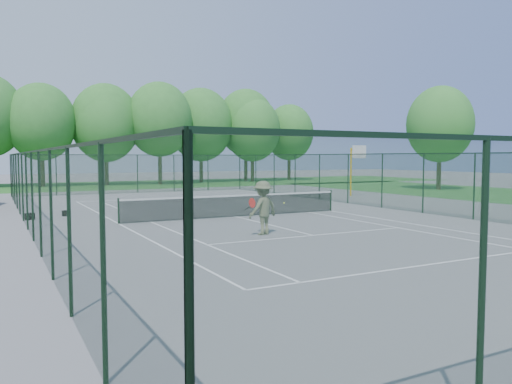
# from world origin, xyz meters

# --- Properties ---
(ground) EXTENTS (140.00, 140.00, 0.00)m
(ground) POSITION_xyz_m (0.00, 0.00, 0.00)
(ground) COLOR slate
(ground) RESTS_ON ground
(grass_far) EXTENTS (80.00, 16.00, 0.01)m
(grass_far) POSITION_xyz_m (0.00, 30.00, 0.01)
(grass_far) COLOR #2E7229
(grass_far) RESTS_ON ground
(grass_side) EXTENTS (14.00, 40.00, 0.01)m
(grass_side) POSITION_xyz_m (24.00, 4.00, 0.01)
(grass_side) COLOR #2E7229
(grass_side) RESTS_ON ground
(court_lines) EXTENTS (11.05, 23.85, 0.01)m
(court_lines) POSITION_xyz_m (0.00, 0.00, 0.00)
(court_lines) COLOR white
(court_lines) RESTS_ON ground
(tennis_net) EXTENTS (11.08, 0.08, 1.10)m
(tennis_net) POSITION_xyz_m (0.00, 0.00, 0.58)
(tennis_net) COLOR black
(tennis_net) RESTS_ON ground
(fence_enclosure) EXTENTS (18.05, 36.05, 3.02)m
(fence_enclosure) POSITION_xyz_m (0.00, 0.00, 1.56)
(fence_enclosure) COLOR #183720
(fence_enclosure) RESTS_ON ground
(tree_line_far) EXTENTS (39.40, 6.40, 9.70)m
(tree_line_far) POSITION_xyz_m (0.00, 30.00, 5.99)
(tree_line_far) COLOR #463822
(tree_line_far) RESTS_ON ground
(basketball_goal) EXTENTS (1.20, 1.43, 3.65)m
(basketball_goal) POSITION_xyz_m (12.81, 6.99, 2.57)
(basketball_goal) COLOR #FFBE09
(basketball_goal) RESTS_ON ground
(tree_side) EXTENTS (5.66, 5.66, 8.97)m
(tree_side) POSITION_xyz_m (24.21, 9.68, 5.65)
(tree_side) COLOR #463822
(tree_side) RESTS_ON ground
(sports_bag_a) EXTENTS (0.44, 0.36, 0.30)m
(sports_bag_a) POSITION_xyz_m (-8.72, 3.31, 0.15)
(sports_bag_a) COLOR black
(sports_bag_a) RESTS_ON ground
(sports_bag_b) EXTENTS (0.37, 0.25, 0.27)m
(sports_bag_b) POSITION_xyz_m (-7.09, 4.07, 0.14)
(sports_bag_b) COLOR black
(sports_bag_b) RESTS_ON ground
(tennis_player) EXTENTS (2.04, 1.05, 1.96)m
(tennis_player) POSITION_xyz_m (-1.49, -5.35, 0.98)
(tennis_player) COLOR #606548
(tennis_player) RESTS_ON ground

